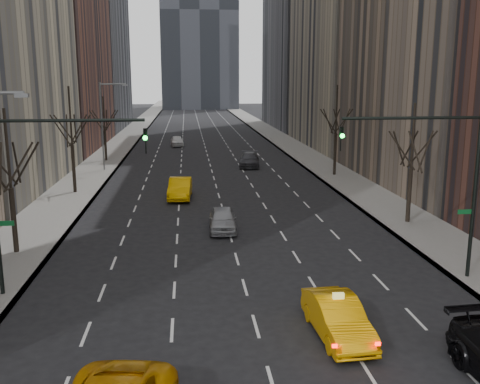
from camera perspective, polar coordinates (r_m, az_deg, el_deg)
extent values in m
cube|color=slate|center=(82.29, -12.48, 5.14)|extent=(4.50, 320.00, 0.15)
cube|color=slate|center=(83.03, 4.63, 5.44)|extent=(4.50, 320.00, 0.15)
cylinder|color=black|center=(31.58, -22.98, -2.79)|extent=(0.28, 0.28, 3.57)
cylinder|color=black|center=(30.88, -23.57, 4.25)|extent=(0.16, 0.16, 4.25)
cylinder|color=black|center=(31.75, -22.72, 2.87)|extent=(0.42, 1.80, 2.52)
cylinder|color=black|center=(31.04, -21.85, 2.75)|extent=(1.74, 0.72, 2.52)
cylinder|color=black|center=(30.28, -22.55, 2.48)|extent=(1.46, 1.25, 2.52)
cylinder|color=black|center=(30.25, -24.17, 2.34)|extent=(0.42, 1.80, 2.52)
cylinder|color=black|center=(31.72, -24.27, 2.73)|extent=(1.46, 1.25, 2.52)
cylinder|color=black|center=(46.73, -17.32, 2.42)|extent=(0.28, 0.28, 3.99)
cylinder|color=black|center=(46.25, -17.65, 7.76)|extent=(0.16, 0.16, 4.75)
cylinder|color=black|center=(47.13, -17.18, 6.46)|extent=(0.42, 1.80, 2.52)
cylinder|color=black|center=(46.46, -16.51, 6.43)|extent=(1.74, 0.72, 2.52)
cylinder|color=black|center=(45.66, -16.89, 6.32)|extent=(1.46, 1.25, 2.52)
cylinder|color=black|center=(45.54, -17.96, 6.24)|extent=(0.42, 1.80, 2.52)
cylinder|color=black|center=(46.22, -18.62, 6.27)|extent=(1.74, 0.72, 2.52)
cylinder|color=black|center=(47.01, -18.22, 6.38)|extent=(1.46, 1.25, 2.52)
cylinder|color=black|center=(64.33, -14.15, 4.80)|extent=(0.28, 0.28, 3.36)
cylinder|color=black|center=(64.00, -14.32, 8.06)|extent=(0.16, 0.16, 4.00)
cylinder|color=black|center=(64.86, -14.05, 7.44)|extent=(0.42, 1.80, 2.52)
cylinder|color=black|center=(64.23, -13.53, 7.43)|extent=(1.74, 0.72, 2.52)
cylinder|color=black|center=(63.41, -13.77, 7.36)|extent=(1.46, 1.25, 2.52)
cylinder|color=black|center=(63.24, -14.53, 7.31)|extent=(0.42, 1.80, 2.52)
cylinder|color=black|center=(63.88, -15.05, 7.33)|extent=(1.74, 0.72, 2.52)
cylinder|color=black|center=(64.69, -14.80, 7.39)|extent=(1.46, 1.25, 2.52)
cylinder|color=black|center=(36.98, 17.59, -0.34)|extent=(0.28, 0.28, 3.57)
cylinder|color=black|center=(36.39, 17.97, 5.69)|extent=(0.16, 0.16, 4.25)
cylinder|color=black|center=(37.32, 17.58, 4.47)|extent=(0.42, 1.80, 2.52)
cylinder|color=black|center=(37.08, 18.85, 4.34)|extent=(1.74, 0.72, 2.52)
cylinder|color=black|center=(36.26, 19.19, 4.16)|extent=(1.46, 1.25, 2.52)
cylinder|color=black|center=(35.66, 18.20, 4.10)|extent=(0.42, 1.80, 2.52)
cylinder|color=black|center=(35.91, 16.88, 4.24)|extent=(1.74, 0.72, 2.52)
cylinder|color=black|center=(36.74, 16.60, 4.42)|extent=(1.46, 1.25, 2.52)
cylinder|color=black|center=(53.69, 10.10, 3.95)|extent=(0.28, 0.28, 3.99)
cylinder|color=black|center=(53.27, 10.27, 8.61)|extent=(0.16, 0.16, 4.75)
cylinder|color=black|center=(54.20, 10.14, 7.46)|extent=(0.42, 1.80, 2.52)
cylinder|color=black|center=(53.85, 10.98, 7.40)|extent=(1.74, 0.72, 2.52)
cylinder|color=black|center=(53.00, 11.08, 7.32)|extent=(1.46, 1.25, 2.52)
cylinder|color=black|center=(52.49, 10.32, 7.31)|extent=(0.42, 1.80, 2.52)
cylinder|color=black|center=(52.85, 9.46, 7.37)|extent=(1.74, 0.72, 2.52)
cylinder|color=black|center=(53.70, 9.38, 7.44)|extent=(1.46, 1.25, 2.52)
cylinder|color=black|center=(23.77, -18.01, 7.27)|extent=(6.50, 0.14, 0.14)
imported|color=black|center=(23.38, -10.04, 5.38)|extent=(0.18, 0.22, 1.10)
sphere|color=#0CFF33|center=(23.19, -10.08, 5.70)|extent=(0.20, 0.20, 0.20)
cube|color=#0C5926|center=(25.22, -23.71, -3.08)|extent=(0.70, 0.04, 0.22)
cylinder|color=black|center=(27.25, 23.74, -0.29)|extent=(0.18, 0.18, 8.00)
cylinder|color=black|center=(25.32, 17.94, 7.52)|extent=(6.50, 0.14, 0.14)
imported|color=black|center=(24.29, 10.73, 5.60)|extent=(0.18, 0.22, 1.10)
sphere|color=#0CFF33|center=(24.11, 10.86, 5.90)|extent=(0.20, 0.20, 0.20)
cube|color=#0C5926|center=(27.22, 22.86, -1.96)|extent=(0.70, 0.04, 0.22)
cube|color=slate|center=(22.06, -22.25, 9.51)|extent=(0.50, 0.22, 0.15)
cylinder|color=slate|center=(57.04, -14.50, 6.75)|extent=(0.16, 0.16, 9.00)
cylinder|color=slate|center=(56.65, -13.41, 11.14)|extent=(2.60, 0.14, 0.14)
cube|color=slate|center=(56.51, -12.18, 11.09)|extent=(0.50, 0.22, 0.15)
imported|color=#F9A605|center=(20.77, 10.35, -13.02)|extent=(1.87, 4.65, 1.50)
imported|color=#929399|center=(34.02, -1.86, -2.92)|extent=(1.87, 4.30, 1.44)
imported|color=#FFB705|center=(43.36, -6.40, 0.40)|extent=(2.01, 5.07, 1.64)
imported|color=#323238|center=(58.87, 1.00, 3.47)|extent=(2.79, 5.46, 1.52)
imported|color=silver|center=(77.61, -6.73, 5.43)|extent=(2.05, 4.43, 1.47)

